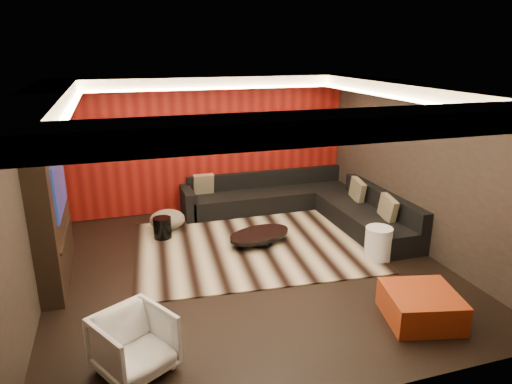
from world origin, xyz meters
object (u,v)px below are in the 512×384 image
object	(u,v)px
sectional_sofa	(304,204)
coffee_table	(260,238)
armchair	(134,344)
orange_ottoman	(421,306)
white_side_table	(378,243)
drum_stool	(162,228)

from	to	relation	value
sectional_sofa	coffee_table	bearing A→B (deg)	-140.72
armchair	orange_ottoman	bearing A→B (deg)	-31.27
coffee_table	armchair	bearing A→B (deg)	-129.86
white_side_table	armchair	size ratio (longest dim) A/B	0.74
coffee_table	armchair	distance (m)	3.58
drum_stool	white_side_table	bearing A→B (deg)	-30.08
drum_stool	orange_ottoman	bearing A→B (deg)	-51.76
sectional_sofa	armchair	bearing A→B (deg)	-133.33
coffee_table	sectional_sofa	xyz separation A→B (m)	(1.30, 1.07, 0.14)
coffee_table	sectional_sofa	distance (m)	1.69
armchair	white_side_table	bearing A→B (deg)	-7.59
coffee_table	armchair	size ratio (longest dim) A/B	1.59
orange_ottoman	coffee_table	bearing A→B (deg)	113.68
white_side_table	armchair	bearing A→B (deg)	-157.83
coffee_table	orange_ottoman	bearing A→B (deg)	-66.32
drum_stool	armchair	bearing A→B (deg)	-101.01
orange_ottoman	sectional_sofa	distance (m)	3.91
orange_ottoman	armchair	size ratio (longest dim) A/B	1.18
sectional_sofa	orange_ottoman	bearing A→B (deg)	-90.87
orange_ottoman	white_side_table	bearing A→B (deg)	75.65
coffee_table	orange_ottoman	size ratio (longest dim) A/B	1.35
coffee_table	sectional_sofa	bearing A→B (deg)	39.28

